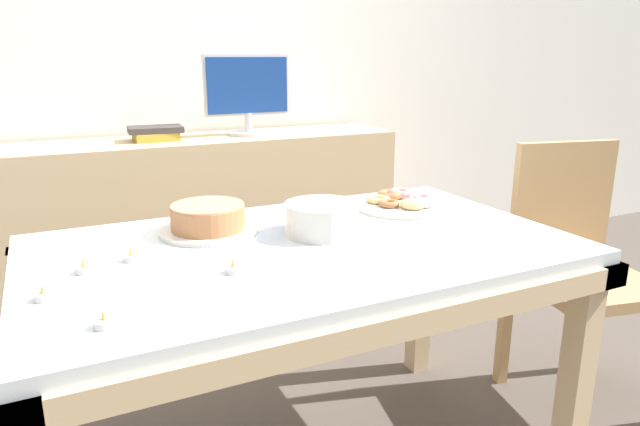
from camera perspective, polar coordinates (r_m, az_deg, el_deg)
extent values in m
cube|color=white|center=(3.01, -15.09, 16.16)|extent=(8.00, 0.10, 2.60)
cube|color=silver|center=(1.55, -1.59, -3.63)|extent=(1.43, 0.84, 0.04)
cube|color=#D1B284|center=(1.24, 6.12, -11.06)|extent=(1.46, 0.08, 0.06)
cube|color=#D1B284|center=(1.91, -6.49, -1.49)|extent=(1.46, 0.08, 0.06)
cube|color=#D1B284|center=(1.45, -27.75, -8.97)|extent=(0.08, 0.87, 0.06)
cube|color=#D1B284|center=(1.94, 17.39, -1.87)|extent=(0.08, 0.87, 0.06)
cube|color=#D1B284|center=(1.83, 24.17, -15.26)|extent=(0.07, 0.07, 0.69)
cube|color=#D1B284|center=(1.92, -25.60, -13.82)|extent=(0.07, 0.07, 0.69)
cube|color=#D1B284|center=(2.31, 9.96, -7.55)|extent=(0.07, 0.07, 0.69)
cube|color=tan|center=(2.21, 25.28, -6.37)|extent=(0.50, 0.50, 0.04)
cube|color=tan|center=(2.28, 23.03, 1.00)|extent=(0.40, 0.12, 0.45)
cube|color=tan|center=(2.07, 23.60, -15.20)|extent=(0.05, 0.05, 0.45)
cube|color=tan|center=(2.34, 17.95, -10.95)|extent=(0.05, 0.05, 0.45)
cube|color=tan|center=(2.55, 25.34, -9.48)|extent=(0.05, 0.05, 0.45)
cube|color=#D1B284|center=(2.84, -12.67, -1.41)|extent=(2.02, 0.44, 0.86)
cylinder|color=silver|center=(2.83, -7.14, 7.94)|extent=(0.20, 0.20, 0.02)
cylinder|color=silver|center=(2.82, -7.18, 9.01)|extent=(0.04, 0.04, 0.09)
cube|color=silver|center=(2.81, -7.30, 12.56)|extent=(0.42, 0.02, 0.28)
cube|color=navy|center=(2.79, -7.22, 12.55)|extent=(0.40, 0.00, 0.26)
cube|color=#B29933|center=(2.71, -16.10, 7.38)|extent=(0.19, 0.16, 0.04)
cube|color=#3F3838|center=(2.71, -16.15, 8.05)|extent=(0.25, 0.17, 0.03)
cylinder|color=silver|center=(1.66, -11.05, -1.73)|extent=(0.28, 0.28, 0.01)
cylinder|color=#BC7A4C|center=(1.65, -11.12, -0.44)|extent=(0.21, 0.21, 0.07)
cylinder|color=#EDA16C|center=(1.64, -11.19, 0.76)|extent=(0.21, 0.21, 0.01)
cylinder|color=silver|center=(1.92, 8.25, 0.80)|extent=(0.33, 0.33, 0.01)
torus|color=pink|center=(1.95, 10.19, 1.44)|extent=(0.07, 0.07, 0.02)
torus|color=pink|center=(2.00, 8.05, 1.98)|extent=(0.08, 0.08, 0.03)
torus|color=#B27042|center=(1.97, 7.01, 1.83)|extent=(0.09, 0.09, 0.03)
torus|color=#EAD184|center=(1.92, 5.86, 1.37)|extent=(0.08, 0.08, 0.02)
torus|color=#B27042|center=(1.87, 6.93, 0.95)|extent=(0.07, 0.07, 0.02)
torus|color=#EAD184|center=(1.86, 9.24, 0.88)|extent=(0.08, 0.08, 0.03)
torus|color=white|center=(1.89, 10.27, 1.02)|extent=(0.07, 0.07, 0.02)
cylinder|color=silver|center=(1.62, 0.15, -1.91)|extent=(0.21, 0.21, 0.01)
cylinder|color=silver|center=(1.61, 0.15, -1.58)|extent=(0.21, 0.21, 0.01)
cylinder|color=silver|center=(1.61, 0.15, -1.24)|extent=(0.21, 0.21, 0.01)
cylinder|color=silver|center=(1.61, 0.15, -0.89)|extent=(0.21, 0.21, 0.01)
cylinder|color=silver|center=(1.61, 0.15, -0.55)|extent=(0.21, 0.21, 0.01)
cylinder|color=silver|center=(1.60, 0.15, -0.21)|extent=(0.21, 0.21, 0.01)
cylinder|color=silver|center=(1.60, 0.15, 0.14)|extent=(0.21, 0.21, 0.01)
cylinder|color=silver|center=(1.60, 0.15, 0.48)|extent=(0.21, 0.21, 0.01)
cylinder|color=silver|center=(1.60, 0.15, 0.83)|extent=(0.21, 0.21, 0.01)
cylinder|color=silver|center=(1.48, -18.37, -4.28)|extent=(0.04, 0.04, 0.02)
cylinder|color=white|center=(1.48, -18.39, -4.06)|extent=(0.03, 0.03, 0.00)
cone|color=#F9B74C|center=(1.47, -18.43, -3.59)|extent=(0.01, 0.01, 0.02)
cylinder|color=silver|center=(1.44, -22.53, -5.27)|extent=(0.04, 0.04, 0.02)
cylinder|color=white|center=(1.44, -22.55, -5.05)|extent=(0.03, 0.03, 0.00)
cone|color=#F9B74C|center=(1.43, -22.60, -4.56)|extent=(0.01, 0.01, 0.02)
cylinder|color=silver|center=(1.34, -8.69, -5.65)|extent=(0.04, 0.04, 0.02)
cylinder|color=white|center=(1.34, -8.70, -5.41)|extent=(0.03, 0.03, 0.00)
cone|color=#F9B74C|center=(1.34, -8.72, -4.89)|extent=(0.01, 0.01, 0.02)
cylinder|color=silver|center=(1.32, -25.92, -7.54)|extent=(0.04, 0.04, 0.02)
cylinder|color=white|center=(1.32, -25.95, -7.30)|extent=(0.03, 0.03, 0.00)
cone|color=#F9B74C|center=(1.31, -26.01, -6.77)|extent=(0.01, 0.01, 0.02)
cylinder|color=silver|center=(1.15, -20.75, -10.29)|extent=(0.04, 0.04, 0.02)
cylinder|color=white|center=(1.15, -20.78, -10.02)|extent=(0.03, 0.03, 0.00)
cone|color=#F9B74C|center=(1.14, -20.84, -9.43)|extent=(0.01, 0.01, 0.02)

